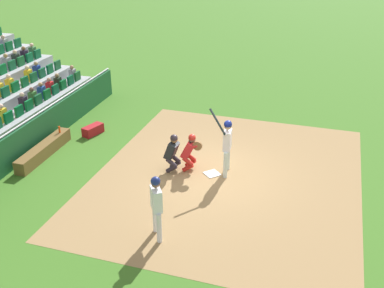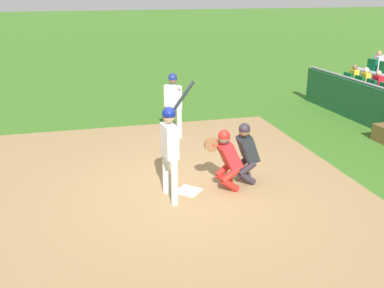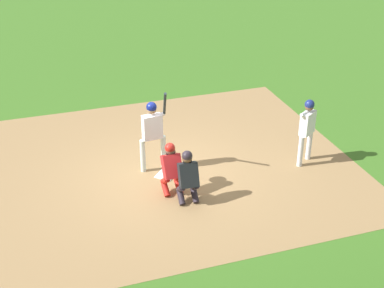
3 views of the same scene
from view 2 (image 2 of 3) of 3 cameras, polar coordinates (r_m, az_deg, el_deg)
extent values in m
plane|color=#3A6B21|center=(8.91, -0.44, -6.13)|extent=(160.00, 160.00, 0.00)
cube|color=#96764C|center=(8.80, -3.59, -6.50)|extent=(9.90, 8.41, 0.01)
cube|color=white|center=(8.91, -0.44, -6.04)|extent=(0.62, 0.62, 0.02)
cylinder|color=silver|center=(8.24, -2.26, -5.05)|extent=(0.14, 0.14, 0.87)
cylinder|color=silver|center=(8.71, -3.38, -3.66)|extent=(0.14, 0.14, 0.87)
cube|color=silver|center=(8.20, -2.92, 0.41)|extent=(0.49, 0.25, 0.61)
sphere|color=#9F7A56|center=(8.07, -2.98, 3.50)|extent=(0.22, 0.22, 0.22)
sphere|color=navy|center=(8.05, -2.99, 3.92)|extent=(0.25, 0.25, 0.25)
cylinder|color=silver|center=(8.17, -2.90, 2.48)|extent=(0.50, 0.11, 0.14)
cylinder|color=silver|center=(8.34, -3.30, 2.84)|extent=(0.18, 0.14, 0.13)
cylinder|color=black|center=(8.31, -1.54, 5.57)|extent=(0.19, 0.56, 0.77)
sphere|color=black|center=(8.39, -3.25, 3.11)|extent=(0.06, 0.06, 0.06)
cylinder|color=red|center=(8.86, 4.94, -5.29)|extent=(0.14, 0.38, 0.34)
cylinder|color=red|center=(8.77, 4.98, -3.98)|extent=(0.14, 0.38, 0.33)
cylinder|color=red|center=(9.13, 4.19, -4.49)|extent=(0.14, 0.38, 0.34)
cylinder|color=red|center=(9.04, 4.22, -3.22)|extent=(0.14, 0.38, 0.33)
cube|color=red|center=(8.78, 4.83, -1.44)|extent=(0.42, 0.46, 0.60)
cube|color=red|center=(8.74, 4.12, -1.52)|extent=(0.38, 0.25, 0.44)
sphere|color=brown|center=(8.62, 4.14, 0.69)|extent=(0.22, 0.22, 0.22)
cube|color=black|center=(8.62, 4.14, 0.69)|extent=(0.20, 0.13, 0.20)
sphere|color=red|center=(8.60, 4.15, 1.07)|extent=(0.24, 0.24, 0.24)
cylinder|color=brown|center=(8.70, 2.57, -0.04)|extent=(0.07, 0.30, 0.30)
cylinder|color=red|center=(8.81, 3.57, -0.29)|extent=(0.16, 0.40, 0.22)
cylinder|color=#2A222A|center=(9.21, 7.06, -4.38)|extent=(0.17, 0.39, 0.34)
cylinder|color=#2A222A|center=(9.12, 7.12, -3.11)|extent=(0.17, 0.39, 0.33)
cylinder|color=#2A222A|center=(9.49, 6.45, -3.62)|extent=(0.17, 0.39, 0.34)
cylinder|color=#2A222A|center=(9.40, 6.50, -2.39)|extent=(0.17, 0.39, 0.33)
cube|color=black|center=(9.15, 7.22, -0.59)|extent=(0.45, 0.45, 0.60)
cube|color=#2A222A|center=(9.11, 6.50, -0.65)|extent=(0.40, 0.24, 0.45)
sphere|color=brown|center=(9.00, 6.74, 1.57)|extent=(0.22, 0.22, 0.22)
cube|color=black|center=(9.00, 6.74, 1.57)|extent=(0.21, 0.12, 0.20)
sphere|color=#2A222A|center=(8.98, 6.76, 1.94)|extent=(0.24, 0.24, 0.24)
cylinder|color=silver|center=(12.24, -3.20, 3.08)|extent=(0.18, 0.18, 0.83)
cylinder|color=silver|center=(11.93, -1.63, 2.67)|extent=(0.18, 0.18, 0.83)
cube|color=silver|center=(11.90, -2.47, 6.14)|extent=(0.50, 0.43, 0.59)
sphere|color=brown|center=(11.81, -2.50, 8.22)|extent=(0.21, 0.21, 0.21)
sphere|color=navy|center=(11.80, -2.50, 8.50)|extent=(0.24, 0.24, 0.24)
cylinder|color=silver|center=(11.79, -2.39, 7.40)|extent=(0.47, 0.29, 0.14)
cylinder|color=silver|center=(11.67, -1.74, 7.28)|extent=(0.16, 0.11, 0.13)
cube|color=#104D2B|center=(16.17, 23.46, 6.47)|extent=(0.44, 0.10, 0.42)
cube|color=#0E4E2D|center=(16.67, 22.02, 7.00)|extent=(0.44, 0.10, 0.42)
cube|color=red|center=(16.81, 22.72, 7.18)|extent=(0.32, 0.22, 0.52)
sphere|color=#D7A386|center=(16.75, 22.87, 8.38)|extent=(0.19, 0.19, 0.19)
cube|color=#0A4F25|center=(17.18, 20.66, 7.50)|extent=(0.44, 0.10, 0.42)
cube|color=gold|center=(17.32, 21.35, 7.67)|extent=(0.32, 0.22, 0.52)
sphere|color=beige|center=(17.26, 21.50, 8.84)|extent=(0.19, 0.19, 0.19)
cube|color=#0B532B|center=(17.70, 19.39, 7.96)|extent=(0.44, 0.10, 0.42)
cube|color=gold|center=(17.84, 20.06, 8.13)|extent=(0.32, 0.22, 0.52)
sphere|color=brown|center=(17.78, 20.19, 9.26)|extent=(0.19, 0.19, 0.19)
cube|color=#0E572A|center=(17.72, 23.45, 9.00)|extent=(0.44, 0.10, 0.42)
cube|color=#07552F|center=(18.23, 22.13, 9.42)|extent=(0.44, 0.10, 0.42)
cube|color=silver|center=(18.38, 22.77, 9.57)|extent=(0.32, 0.22, 0.52)
sphere|color=#AE7650|center=(18.33, 22.91, 10.67)|extent=(0.19, 0.19, 0.19)
camera|label=1|loc=(20.49, -20.50, 27.71)|focal=43.05mm
camera|label=3|loc=(14.37, 60.78, 23.12)|focal=51.56mm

